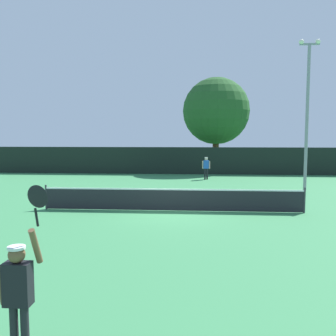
{
  "coord_description": "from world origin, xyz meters",
  "views": [
    {
      "loc": [
        0.95,
        -15.39,
        3.26
      ],
      "look_at": [
        -0.46,
        3.99,
        1.48
      ],
      "focal_mm": 39.13,
      "sensor_mm": 36.0,
      "label": 1
    }
  ],
  "objects_px": {
    "player_receiving": "(206,166)",
    "parked_car_near": "(112,158)",
    "light_pole": "(307,106)",
    "tennis_ball": "(141,201)",
    "large_tree": "(216,111)",
    "player_serving": "(19,285)"
  },
  "relations": [
    {
      "from": "player_receiving",
      "to": "parked_car_near",
      "type": "relative_size",
      "value": 0.38
    },
    {
      "from": "light_pole",
      "to": "parked_car_near",
      "type": "height_order",
      "value": "light_pole"
    },
    {
      "from": "tennis_ball",
      "to": "large_tree",
      "type": "xyz_separation_m",
      "value": [
        4.5,
        15.67,
        5.31
      ]
    },
    {
      "from": "player_receiving",
      "to": "light_pole",
      "type": "height_order",
      "value": "light_pole"
    },
    {
      "from": "tennis_ball",
      "to": "player_serving",
      "type": "bearing_deg",
      "value": -89.42
    },
    {
      "from": "light_pole",
      "to": "large_tree",
      "type": "bearing_deg",
      "value": 110.78
    },
    {
      "from": "player_receiving",
      "to": "tennis_ball",
      "type": "bearing_deg",
      "value": 69.19
    },
    {
      "from": "light_pole",
      "to": "large_tree",
      "type": "xyz_separation_m",
      "value": [
        -4.46,
        11.76,
        0.5
      ]
    },
    {
      "from": "light_pole",
      "to": "large_tree",
      "type": "distance_m",
      "value": 12.59
    },
    {
      "from": "player_receiving",
      "to": "large_tree",
      "type": "xyz_separation_m",
      "value": [
        1.06,
        6.6,
        4.36
      ]
    },
    {
      "from": "player_serving",
      "to": "tennis_ball",
      "type": "relative_size",
      "value": 37.48
    },
    {
      "from": "tennis_ball",
      "to": "large_tree",
      "type": "bearing_deg",
      "value": 73.96
    },
    {
      "from": "player_receiving",
      "to": "parked_car_near",
      "type": "height_order",
      "value": "parked_car_near"
    },
    {
      "from": "player_receiving",
      "to": "player_serving",
      "type": "bearing_deg",
      "value": 81.34
    },
    {
      "from": "player_receiving",
      "to": "large_tree",
      "type": "relative_size",
      "value": 0.19
    },
    {
      "from": "player_serving",
      "to": "large_tree",
      "type": "bearing_deg",
      "value": 81.24
    },
    {
      "from": "light_pole",
      "to": "large_tree",
      "type": "relative_size",
      "value": 1.03
    },
    {
      "from": "light_pole",
      "to": "parked_car_near",
      "type": "distance_m",
      "value": 23.38
    },
    {
      "from": "player_serving",
      "to": "tennis_ball",
      "type": "distance_m",
      "value": 12.76
    },
    {
      "from": "light_pole",
      "to": "large_tree",
      "type": "height_order",
      "value": "light_pole"
    },
    {
      "from": "large_tree",
      "to": "parked_car_near",
      "type": "bearing_deg",
      "value": 153.2
    },
    {
      "from": "player_serving",
      "to": "parked_car_near",
      "type": "height_order",
      "value": "player_serving"
    }
  ]
}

